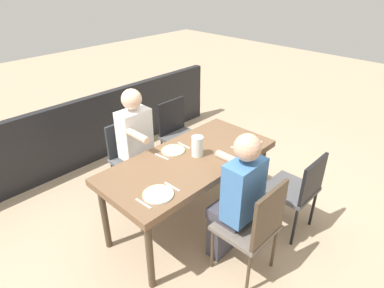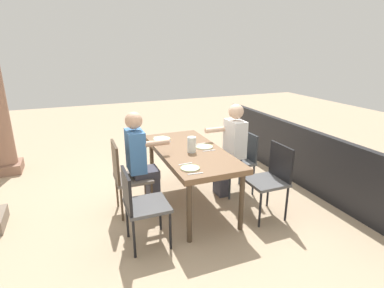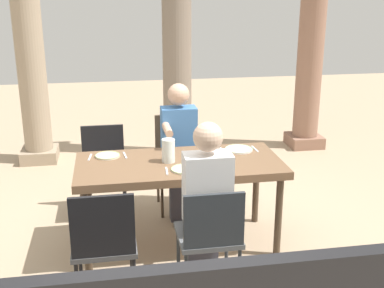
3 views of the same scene
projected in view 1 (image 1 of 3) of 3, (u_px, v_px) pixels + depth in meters
name	position (u px, v px, depth m)	size (l,w,h in m)	color
ground_plane	(190.00, 221.00, 3.47)	(16.00, 16.00, 0.00)	tan
dining_table	(190.00, 165.00, 3.12)	(1.73, 0.80, 0.78)	brown
chair_west_north	(298.00, 188.00, 3.13)	(0.44, 0.44, 0.87)	#4F4F50
chair_west_south	(179.00, 131.00, 4.11)	(0.44, 0.44, 0.92)	#4F4F50
chair_mid_north	(255.00, 225.00, 2.64)	(0.44, 0.44, 0.95)	#6A6158
chair_mid_south	(131.00, 154.00, 3.65)	(0.44, 0.44, 0.88)	#5B5E61
diner_woman_green	(236.00, 198.00, 2.69)	(0.35, 0.50, 1.31)	#3F3F4C
diner_man_white	(139.00, 145.00, 3.46)	(0.35, 0.49, 1.31)	#3F3F4C
patio_railing	(92.00, 130.00, 4.35)	(4.13, 0.10, 0.90)	black
plate_0	(247.00, 144.00, 3.32)	(0.21, 0.21, 0.02)	silver
fork_0	(256.00, 139.00, 3.41)	(0.02, 0.17, 0.01)	silver
spoon_0	(238.00, 150.00, 3.22)	(0.02, 0.17, 0.01)	silver
plate_1	(173.00, 150.00, 3.20)	(0.23, 0.23, 0.02)	silver
fork_1	(184.00, 145.00, 3.30)	(0.02, 0.17, 0.01)	silver
spoon_1	(162.00, 157.00, 3.11)	(0.02, 0.17, 0.01)	silver
plate_2	(158.00, 194.00, 2.59)	(0.25, 0.25, 0.02)	white
fork_2	(172.00, 187.00, 2.69)	(0.02, 0.17, 0.01)	silver
spoon_2	(143.00, 204.00, 2.50)	(0.02, 0.17, 0.01)	silver
water_pitcher	(197.00, 147.00, 3.09)	(0.11, 0.11, 0.20)	white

